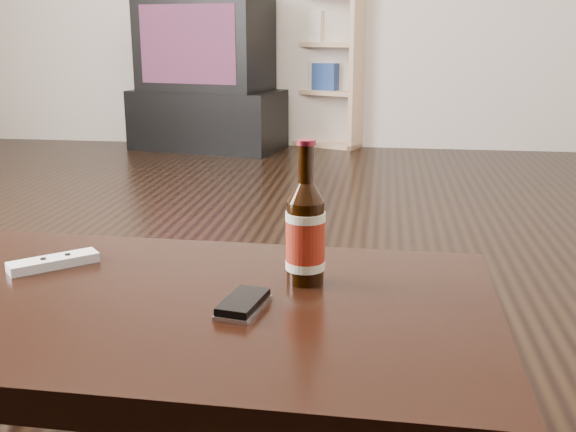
# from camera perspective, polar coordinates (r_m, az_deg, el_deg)

# --- Properties ---
(floor) EXTENTS (5.00, 6.00, 0.01)m
(floor) POSITION_cam_1_polar(r_m,az_deg,el_deg) (2.16, -10.20, -7.21)
(floor) COLOR black
(floor) RESTS_ON ground
(tv_stand) EXTENTS (1.12, 0.72, 0.41)m
(tv_stand) POSITION_cam_1_polar(r_m,az_deg,el_deg) (4.87, -6.80, 8.10)
(tv_stand) COLOR black
(tv_stand) RESTS_ON floor
(tv) EXTENTS (0.94, 0.69, 0.64)m
(tv) POSITION_cam_1_polar(r_m,az_deg,el_deg) (4.83, -7.01, 14.28)
(tv) COLOR black
(tv) RESTS_ON tv_stand
(bookshelf) EXTENTS (0.86, 0.63, 1.45)m
(bookshelf) POSITION_cam_1_polar(r_m,az_deg,el_deg) (5.08, 2.40, 14.67)
(bookshelf) COLOR tan
(bookshelf) RESTS_ON floor
(coffee_table) EXTENTS (1.07, 0.63, 0.40)m
(coffee_table) POSITION_cam_1_polar(r_m,az_deg,el_deg) (1.14, -9.78, -9.25)
(coffee_table) COLOR black
(coffee_table) RESTS_ON floor
(beer_bottle) EXTENTS (0.08, 0.08, 0.25)m
(beer_bottle) POSITION_cam_1_polar(r_m,az_deg,el_deg) (1.15, 1.48, -1.49)
(beer_bottle) COLOR black
(beer_bottle) RESTS_ON coffee_table
(phone) EXTENTS (0.08, 0.12, 0.02)m
(phone) POSITION_cam_1_polar(r_m,az_deg,el_deg) (1.06, -3.82, -7.46)
(phone) COLOR #AFAFB1
(phone) RESTS_ON coffee_table
(remote) EXTENTS (0.15, 0.14, 0.02)m
(remote) POSITION_cam_1_polar(r_m,az_deg,el_deg) (1.32, -19.24, -3.70)
(remote) COLOR silver
(remote) RESTS_ON coffee_table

